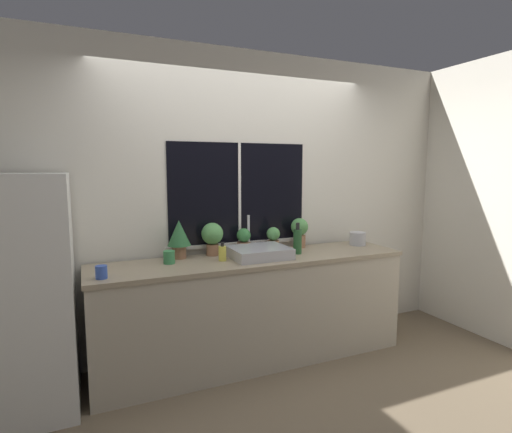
{
  "coord_description": "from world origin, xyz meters",
  "views": [
    {
      "loc": [
        -1.3,
        -2.74,
        1.67
      ],
      "look_at": [
        0.02,
        0.3,
        1.26
      ],
      "focal_mm": 28.0,
      "sensor_mm": 36.0,
      "label": 1
    }
  ],
  "objects_px": {
    "potted_plant_center": "(243,240)",
    "bottle_tall": "(298,241)",
    "sink": "(259,252)",
    "mug_blue": "(101,272)",
    "potted_plant_far_left": "(179,236)",
    "mug_green": "(169,257)",
    "potted_plant_far_right": "(299,231)",
    "potted_plant_right": "(273,238)",
    "potted_plant_left": "(212,236)",
    "kettle": "(358,238)",
    "soap_bottle": "(222,253)",
    "refrigerator": "(24,295)"
  },
  "relations": [
    {
      "from": "sink",
      "to": "mug_blue",
      "type": "distance_m",
      "value": 1.26
    },
    {
      "from": "mug_blue",
      "to": "potted_plant_far_right",
      "type": "bearing_deg",
      "value": 12.61
    },
    {
      "from": "soap_bottle",
      "to": "potted_plant_center",
      "type": "bearing_deg",
      "value": 39.54
    },
    {
      "from": "potted_plant_left",
      "to": "potted_plant_center",
      "type": "bearing_deg",
      "value": 0.0
    },
    {
      "from": "sink",
      "to": "potted_plant_far_right",
      "type": "distance_m",
      "value": 0.59
    },
    {
      "from": "mug_blue",
      "to": "kettle",
      "type": "distance_m",
      "value": 2.38
    },
    {
      "from": "potted_plant_center",
      "to": "soap_bottle",
      "type": "relative_size",
      "value": 1.42
    },
    {
      "from": "potted_plant_center",
      "to": "potted_plant_far_right",
      "type": "relative_size",
      "value": 0.78
    },
    {
      "from": "potted_plant_left",
      "to": "bottle_tall",
      "type": "relative_size",
      "value": 1.04
    },
    {
      "from": "mug_green",
      "to": "kettle",
      "type": "bearing_deg",
      "value": 0.66
    },
    {
      "from": "potted_plant_left",
      "to": "potted_plant_far_left",
      "type": "bearing_deg",
      "value": 180.0
    },
    {
      "from": "sink",
      "to": "mug_green",
      "type": "height_order",
      "value": "sink"
    },
    {
      "from": "potted_plant_far_left",
      "to": "kettle",
      "type": "bearing_deg",
      "value": -4.29
    },
    {
      "from": "mug_blue",
      "to": "potted_plant_left",
      "type": "bearing_deg",
      "value": 23.46
    },
    {
      "from": "potted_plant_right",
      "to": "mug_blue",
      "type": "distance_m",
      "value": 1.56
    },
    {
      "from": "sink",
      "to": "potted_plant_far_left",
      "type": "height_order",
      "value": "sink"
    },
    {
      "from": "soap_bottle",
      "to": "bottle_tall",
      "type": "distance_m",
      "value": 0.7
    },
    {
      "from": "potted_plant_far_right",
      "to": "bottle_tall",
      "type": "distance_m",
      "value": 0.29
    },
    {
      "from": "sink",
      "to": "kettle",
      "type": "distance_m",
      "value": 1.12
    },
    {
      "from": "sink",
      "to": "mug_blue",
      "type": "bearing_deg",
      "value": -172.81
    },
    {
      "from": "refrigerator",
      "to": "mug_green",
      "type": "bearing_deg",
      "value": 6.57
    },
    {
      "from": "potted_plant_right",
      "to": "soap_bottle",
      "type": "xyz_separation_m",
      "value": [
        -0.57,
        -0.23,
        -0.05
      ]
    },
    {
      "from": "refrigerator",
      "to": "potted_plant_far_left",
      "type": "distance_m",
      "value": 1.18
    },
    {
      "from": "mug_green",
      "to": "kettle",
      "type": "distance_m",
      "value": 1.85
    },
    {
      "from": "potted_plant_far_left",
      "to": "mug_green",
      "type": "bearing_deg",
      "value": -127.56
    },
    {
      "from": "refrigerator",
      "to": "kettle",
      "type": "height_order",
      "value": "refrigerator"
    },
    {
      "from": "kettle",
      "to": "bottle_tall",
      "type": "bearing_deg",
      "value": -171.67
    },
    {
      "from": "refrigerator",
      "to": "potted_plant_far_right",
      "type": "distance_m",
      "value": 2.3
    },
    {
      "from": "potted_plant_left",
      "to": "mug_green",
      "type": "bearing_deg",
      "value": -159.51
    },
    {
      "from": "potted_plant_far_right",
      "to": "potted_plant_right",
      "type": "bearing_deg",
      "value": 180.0
    },
    {
      "from": "potted_plant_left",
      "to": "potted_plant_center",
      "type": "relative_size",
      "value": 1.3
    },
    {
      "from": "potted_plant_center",
      "to": "bottle_tall",
      "type": "distance_m",
      "value": 0.48
    },
    {
      "from": "potted_plant_center",
      "to": "potted_plant_right",
      "type": "height_order",
      "value": "potted_plant_center"
    },
    {
      "from": "bottle_tall",
      "to": "potted_plant_center",
      "type": "bearing_deg",
      "value": 150.37
    },
    {
      "from": "potted_plant_right",
      "to": "mug_green",
      "type": "xyz_separation_m",
      "value": [
        -0.99,
        -0.15,
        -0.06
      ]
    },
    {
      "from": "kettle",
      "to": "sink",
      "type": "bearing_deg",
      "value": -174.32
    },
    {
      "from": "potted_plant_center",
      "to": "soap_bottle",
      "type": "distance_m",
      "value": 0.36
    },
    {
      "from": "soap_bottle",
      "to": "mug_green",
      "type": "xyz_separation_m",
      "value": [
        -0.42,
        0.08,
        -0.01
      ]
    },
    {
      "from": "potted_plant_left",
      "to": "bottle_tall",
      "type": "distance_m",
      "value": 0.75
    },
    {
      "from": "potted_plant_center",
      "to": "sink",
      "type": "bearing_deg",
      "value": -79.52
    },
    {
      "from": "potted_plant_far_right",
      "to": "bottle_tall",
      "type": "relative_size",
      "value": 1.02
    },
    {
      "from": "potted_plant_center",
      "to": "bottle_tall",
      "type": "bearing_deg",
      "value": -29.63
    },
    {
      "from": "sink",
      "to": "kettle",
      "type": "height_order",
      "value": "sink"
    },
    {
      "from": "mug_blue",
      "to": "mug_green",
      "type": "bearing_deg",
      "value": 25.71
    },
    {
      "from": "sink",
      "to": "soap_bottle",
      "type": "relative_size",
      "value": 3.11
    },
    {
      "from": "bottle_tall",
      "to": "kettle",
      "type": "relative_size",
      "value": 1.75
    },
    {
      "from": "refrigerator",
      "to": "potted_plant_far_right",
      "type": "bearing_deg",
      "value": 6.7
    },
    {
      "from": "potted_plant_far_right",
      "to": "mug_blue",
      "type": "bearing_deg",
      "value": -167.39
    },
    {
      "from": "bottle_tall",
      "to": "kettle",
      "type": "distance_m",
      "value": 0.75
    },
    {
      "from": "potted_plant_far_left",
      "to": "bottle_tall",
      "type": "bearing_deg",
      "value": -13.42
    }
  ]
}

